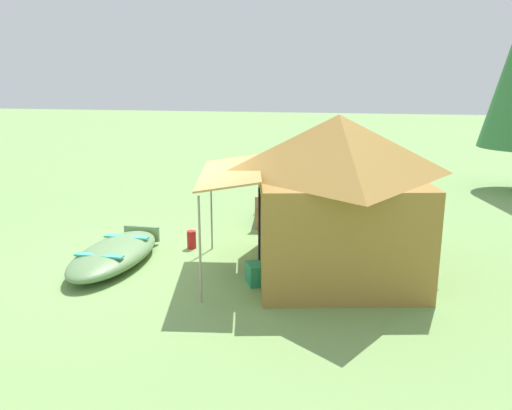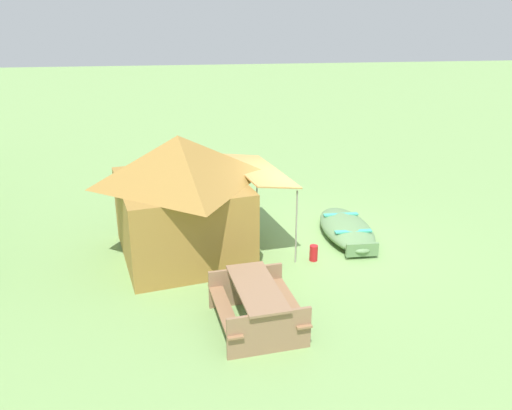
# 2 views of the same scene
# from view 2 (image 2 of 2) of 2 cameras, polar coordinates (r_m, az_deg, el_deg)

# --- Properties ---
(ground_plane) EXTENTS (80.00, 80.00, 0.00)m
(ground_plane) POSITION_cam_2_polar(r_m,az_deg,el_deg) (12.82, 6.14, -4.14)
(ground_plane) COLOR #79A25A
(beached_rowboat) EXTENTS (2.71, 1.18, 0.40)m
(beached_rowboat) POSITION_cam_2_polar(r_m,az_deg,el_deg) (13.23, 9.64, -2.50)
(beached_rowboat) COLOR #628854
(beached_rowboat) RESTS_ON ground_plane
(canvas_cabin_tent) EXTENTS (3.75, 4.25, 2.76)m
(canvas_cabin_tent) POSITION_cam_2_polar(r_m,az_deg,el_deg) (11.84, -8.00, 1.10)
(canvas_cabin_tent) COLOR olive
(canvas_cabin_tent) RESTS_ON ground_plane
(picnic_table) EXTENTS (1.97, 1.63, 0.80)m
(picnic_table) POSITION_cam_2_polar(r_m,az_deg,el_deg) (9.46, 0.07, -10.29)
(picnic_table) COLOR #906B4D
(picnic_table) RESTS_ON ground_plane
(cooler_box) EXTENTS (0.61, 0.69, 0.35)m
(cooler_box) POSITION_cam_2_polar(r_m,az_deg,el_deg) (13.03, -2.90, -2.78)
(cooler_box) COLOR #238D5B
(cooler_box) RESTS_ON ground_plane
(fuel_can) EXTENTS (0.25, 0.25, 0.36)m
(fuel_can) POSITION_cam_2_polar(r_m,az_deg,el_deg) (11.95, 6.16, -5.11)
(fuel_can) COLOR red
(fuel_can) RESTS_ON ground_plane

